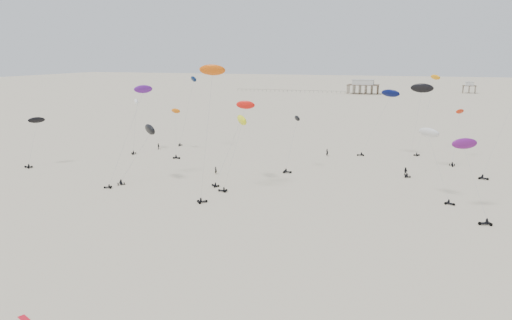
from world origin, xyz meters
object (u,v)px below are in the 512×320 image
(spectator_0, at_px, (216,174))
(rig_4, at_px, (136,112))
(pavilion_small, at_px, (469,88))
(pavilion_main, at_px, (363,88))
(rig_9, at_px, (469,162))
(rig_0, at_px, (191,92))

(spectator_0, bearing_deg, rig_4, -11.54)
(pavilion_small, bearing_deg, spectator_0, -104.93)
(rig_4, bearing_deg, pavilion_main, -116.19)
(pavilion_small, distance_m, spectator_0, 288.32)
(pavilion_main, height_order, spectator_0, pavilion_main)
(rig_4, bearing_deg, rig_9, 142.67)
(rig_4, relative_size, spectator_0, 7.38)
(pavilion_main, xyz_separation_m, rig_4, (-37.03, -228.84, 6.63))
(rig_9, height_order, spectator_0, rig_9)
(rig_9, bearing_deg, spectator_0, 55.48)
(spectator_0, bearing_deg, rig_9, -173.20)
(pavilion_main, xyz_separation_m, pavilion_small, (70.00, 30.00, -0.74))
(pavilion_main, bearing_deg, pavilion_small, 23.20)
(rig_4, xyz_separation_m, rig_9, (85.21, -31.57, -1.95))
(rig_0, xyz_separation_m, rig_4, (-11.97, -11.19, -5.31))
(pavilion_small, relative_size, rig_4, 0.60)
(rig_9, bearing_deg, pavilion_main, -11.32)
(pavilion_small, bearing_deg, pavilion_main, -156.80)
(pavilion_main, bearing_deg, rig_9, -79.52)
(rig_9, distance_m, spectator_0, 54.49)
(rig_0, relative_size, rig_9, 1.51)
(pavilion_main, distance_m, rig_4, 231.91)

